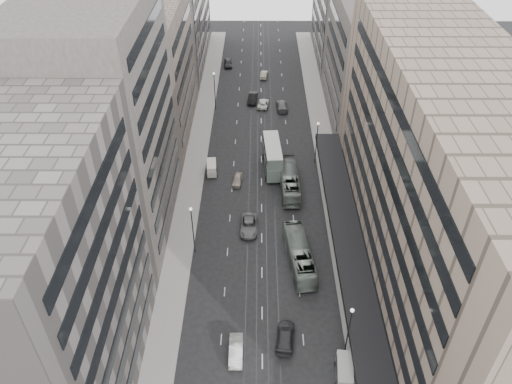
{
  "coord_description": "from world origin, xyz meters",
  "views": [
    {
      "loc": [
        -0.54,
        -39.74,
        51.43
      ],
      "look_at": [
        -0.88,
        18.21,
        6.23
      ],
      "focal_mm": 35.0,
      "sensor_mm": 36.0,
      "label": 1
    }
  ],
  "objects_px": {
    "sedan_2": "(249,225)",
    "bus_far": "(289,181)",
    "sedan_1": "(236,350)",
    "panel_van": "(212,168)",
    "bus_near": "(299,254)",
    "double_decker": "(272,156)",
    "vw_microbus": "(344,371)"
  },
  "relations": [
    {
      "from": "panel_van",
      "to": "sedan_1",
      "type": "height_order",
      "value": "panel_van"
    },
    {
      "from": "bus_near",
      "to": "sedan_2",
      "type": "distance_m",
      "value": 10.07
    },
    {
      "from": "panel_van",
      "to": "vw_microbus",
      "type": "bearing_deg",
      "value": -70.86
    },
    {
      "from": "bus_near",
      "to": "bus_far",
      "type": "xyz_separation_m",
      "value": [
        -0.56,
        17.26,
        0.01
      ]
    },
    {
      "from": "double_decker",
      "to": "panel_van",
      "type": "bearing_deg",
      "value": -176.86
    },
    {
      "from": "double_decker",
      "to": "sedan_1",
      "type": "distance_m",
      "value": 38.25
    },
    {
      "from": "sedan_2",
      "to": "bus_far",
      "type": "bearing_deg",
      "value": 57.82
    },
    {
      "from": "bus_far",
      "to": "sedan_1",
      "type": "distance_m",
      "value": 33.18
    },
    {
      "from": "panel_van",
      "to": "sedan_2",
      "type": "height_order",
      "value": "panel_van"
    },
    {
      "from": "bus_far",
      "to": "double_decker",
      "type": "relative_size",
      "value": 1.23
    },
    {
      "from": "sedan_2",
      "to": "panel_van",
      "type": "bearing_deg",
      "value": 115.53
    },
    {
      "from": "bus_far",
      "to": "sedan_1",
      "type": "bearing_deg",
      "value": 74.93
    },
    {
      "from": "bus_near",
      "to": "vw_microbus",
      "type": "xyz_separation_m",
      "value": [
        3.98,
        -17.93,
        -0.39
      ]
    },
    {
      "from": "bus_near",
      "to": "sedan_2",
      "type": "height_order",
      "value": "bus_near"
    },
    {
      "from": "panel_van",
      "to": "sedan_2",
      "type": "relative_size",
      "value": 0.67
    },
    {
      "from": "vw_microbus",
      "to": "panel_van",
      "type": "bearing_deg",
      "value": 119.83
    },
    {
      "from": "double_decker",
      "to": "vw_microbus",
      "type": "relative_size",
      "value": 2.23
    },
    {
      "from": "bus_far",
      "to": "panel_van",
      "type": "xyz_separation_m",
      "value": [
        -13.38,
        4.29,
        -0.42
      ]
    },
    {
      "from": "bus_near",
      "to": "sedan_2",
      "type": "bearing_deg",
      "value": -51.43
    },
    {
      "from": "bus_near",
      "to": "panel_van",
      "type": "xyz_separation_m",
      "value": [
        -13.94,
        21.55,
        -0.41
      ]
    },
    {
      "from": "bus_far",
      "to": "sedan_2",
      "type": "distance_m",
      "value": 12.26
    },
    {
      "from": "bus_near",
      "to": "sedan_2",
      "type": "xyz_separation_m",
      "value": [
        -7.2,
        6.98,
        -0.87
      ]
    },
    {
      "from": "double_decker",
      "to": "sedan_2",
      "type": "xyz_separation_m",
      "value": [
        -3.88,
        -15.89,
        -2.03
      ]
    },
    {
      "from": "double_decker",
      "to": "vw_microbus",
      "type": "xyz_separation_m",
      "value": [
        7.29,
        -40.81,
        -1.54
      ]
    },
    {
      "from": "bus_far",
      "to": "sedan_1",
      "type": "relative_size",
      "value": 2.59
    },
    {
      "from": "vw_microbus",
      "to": "panel_van",
      "type": "xyz_separation_m",
      "value": [
        -17.92,
        39.48,
        -0.02
      ]
    },
    {
      "from": "sedan_2",
      "to": "sedan_1",
      "type": "bearing_deg",
      "value": -92.27
    },
    {
      "from": "sedan_1",
      "to": "double_decker",
      "type": "bearing_deg",
      "value": 81.85
    },
    {
      "from": "vw_microbus",
      "to": "bus_far",
      "type": "bearing_deg",
      "value": 102.76
    },
    {
      "from": "panel_van",
      "to": "sedan_1",
      "type": "bearing_deg",
      "value": -86.54
    },
    {
      "from": "bus_far",
      "to": "sedan_1",
      "type": "xyz_separation_m",
      "value": [
        -7.77,
        -32.24,
        -0.9
      ]
    },
    {
      "from": "vw_microbus",
      "to": "panel_van",
      "type": "relative_size",
      "value": 1.17
    }
  ]
}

